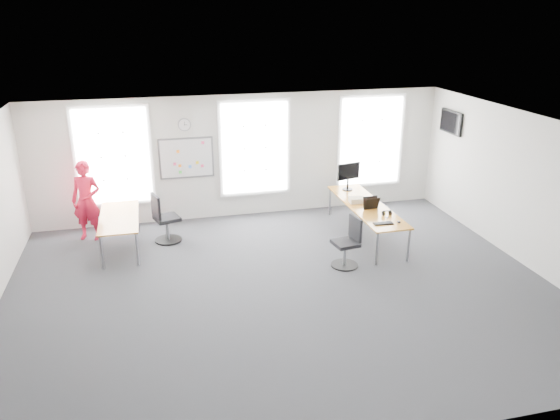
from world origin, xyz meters
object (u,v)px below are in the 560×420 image
object	(u,v)px
chair_left	(164,221)
person	(87,201)
headphones	(387,213)
keyboard	(383,224)
monitor	(348,174)
desk_right	(366,207)
chair_right	(348,245)
desk_left	(119,219)

from	to	relation	value
chair_left	person	size ratio (longest dim) A/B	0.62
headphones	keyboard	bearing A→B (deg)	-124.90
keyboard	monitor	xyz separation A→B (m)	(0.07, 2.27, 0.39)
desk_right	headphones	bearing A→B (deg)	-76.22
monitor	chair_right	bearing A→B (deg)	-123.37
desk_right	headphones	size ratio (longest dim) A/B	15.44
monitor	chair_left	bearing A→B (deg)	171.36
desk_left	keyboard	size ratio (longest dim) A/B	4.95
desk_right	chair_right	distance (m)	1.65
keyboard	monitor	distance (m)	2.30
desk_left	monitor	size ratio (longest dim) A/B	3.00
person	headphones	distance (m)	6.55
chair_right	monitor	bearing A→B (deg)	151.06
desk_right	person	bearing A→B (deg)	167.59
person	desk_left	bearing A→B (deg)	-28.29
chair_left	person	bearing A→B (deg)	53.66
desk_right	chair_left	xyz separation A→B (m)	(-4.43, 0.76, -0.20)
desk_left	chair_left	size ratio (longest dim) A/B	1.80
desk_left	chair_right	size ratio (longest dim) A/B	1.95
person	chair_right	bearing A→B (deg)	-10.04
desk_right	headphones	distance (m)	0.73
chair_right	desk_right	bearing A→B (deg)	136.59
chair_right	headphones	size ratio (longest dim) A/B	5.20
monitor	headphones	bearing A→B (deg)	-97.31
desk_left	chair_right	distance (m)	4.86
chair_left	keyboard	distance (m)	4.74
desk_left	headphones	bearing A→B (deg)	-13.41
chair_right	chair_left	bearing A→B (deg)	-129.90
headphones	chair_right	bearing A→B (deg)	-153.45
desk_left	keyboard	world-z (taller)	keyboard
desk_left	chair_right	xyz separation A→B (m)	(4.44, -1.96, -0.22)
chair_left	person	distance (m)	1.77
desk_left	person	world-z (taller)	person
desk_left	keyboard	distance (m)	5.56
chair_left	keyboard	bearing A→B (deg)	-130.64
desk_right	chair_left	bearing A→B (deg)	170.24
desk_right	chair_right	bearing A→B (deg)	-124.46
chair_right	person	xyz separation A→B (m)	(-5.13, 2.68, 0.45)
desk_right	monitor	world-z (taller)	monitor
desk_right	chair_left	distance (m)	4.50
chair_right	person	size ratio (longest dim) A/B	0.57
headphones	monitor	bearing A→B (deg)	92.13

